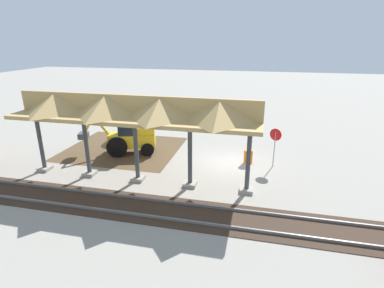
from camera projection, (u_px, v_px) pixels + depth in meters
ground_plane at (229, 163)px, 19.60m from camera, size 120.00×120.00×0.00m
dirt_work_zone at (123, 149)px, 22.11m from camera, size 8.09×7.00×0.01m
platform_canopy at (133, 109)px, 15.84m from camera, size 13.51×3.20×4.90m
rail_tracks at (213, 216)px, 13.61m from camera, size 60.00×2.58×0.15m
stop_sign at (275, 140)px, 18.40m from camera, size 0.69×0.38×2.51m
backhoe at (130, 136)px, 20.90m from camera, size 5.28×2.66×2.82m
dirt_mound at (114, 145)px, 22.89m from camera, size 3.98×3.98×1.51m
traffic_barrel at (248, 157)px, 19.42m from camera, size 0.56×0.56×0.90m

